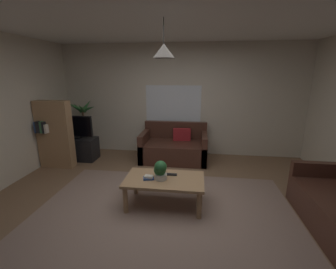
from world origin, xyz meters
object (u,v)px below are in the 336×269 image
Objects in this scene: couch_under_window at (174,148)px; pendant_lamp at (164,51)px; potted_palm_corner at (84,131)px; bookshelf_corner at (55,134)px; potted_plant_on_table at (160,170)px; tv_stand at (77,149)px; tv at (74,127)px; book_on_table_1 at (149,177)px; coffee_table at (164,182)px; book_on_table_0 at (149,178)px; remote_on_table_0 at (172,175)px.

couch_under_window is 2.70m from pendant_lamp.
potted_palm_corner is 0.92m from bookshelf_corner.
tv_stand is (-2.22, 1.67, -0.33)m from potted_plant_on_table.
bookshelf_corner is (-0.18, -0.88, 0.15)m from potted_palm_corner.
potted_plant_on_table is 3.05m from potted_palm_corner.
tv_stand is 1.08× the size of tv.
coffee_table is at bearing 13.88° from book_on_table_1.
book_on_table_0 is at bearing -95.02° from couch_under_window.
tv is at bearing -90.00° from tv_stand.
bookshelf_corner is (-0.19, -0.47, 0.46)m from tv_stand.
bookshelf_corner is at bearing 151.36° from book_on_table_0.
potted_palm_corner is (-2.28, 2.05, 0.18)m from coffee_table.
coffee_table is 1.83m from pendant_lamp.
tv reaches higher than couch_under_window.
tv reaches higher than remote_on_table_0.
book_on_table_0 is 0.36m from remote_on_table_0.
book_on_table_1 is 2.94m from potted_palm_corner.
potted_palm_corner reaches higher than tv.
remote_on_table_0 is (0.32, 0.17, -0.00)m from book_on_table_0.
tv is at bearing 140.79° from book_on_table_1.
bookshelf_corner reaches higher than tv_stand.
book_on_table_0 is (-0.23, -0.05, 0.08)m from coffee_table.
couch_under_window is at bearing 7.05° from tv.
bookshelf_corner reaches higher than couch_under_window.
book_on_table_1 is at bearing -61.95° from remote_on_table_0.
book_on_table_0 is at bearing -45.74° from potted_palm_corner.
potted_palm_corner is at bearing -130.19° from remote_on_table_0.
bookshelf_corner is (-0.19, -0.45, -0.06)m from tv.
pendant_lamp is (0.05, 0.03, 1.62)m from potted_plant_on_table.
couch_under_window is at bearing 16.77° from bookshelf_corner.
book_on_table_1 is 2.67m from tv_stand.
coffee_table is 0.24m from book_on_table_0.
coffee_table is 1.28× the size of tv_stand.
tv reaches higher than book_on_table_0.
potted_plant_on_table reaches higher than tv_stand.
couch_under_window reaches higher than potted_plant_on_table.
book_on_table_1 is 2.66m from tv.
potted_palm_corner is (-0.00, 0.41, 0.31)m from tv_stand.
tv is (-2.05, 1.67, 0.32)m from book_on_table_0.
tv is at bearing -123.33° from remote_on_table_0.
tv is at bearing 144.54° from pendant_lamp.
potted_palm_corner is (-2.37, 1.93, 0.11)m from remote_on_table_0.
coffee_table is at bearing 12.63° from book_on_table_0.
book_on_table_0 is 0.17× the size of tv_stand.
remote_on_table_0 is 0.19× the size of tv.
coffee_table is 0.82× the size of bookshelf_corner.
potted_palm_corner is at bearing 175.88° from couch_under_window.
book_on_table_0 is 1.26× the size of book_on_table_1.
potted_palm_corner is at bearing 136.84° from potted_plant_on_table.
coffee_table is 0.22m from potted_plant_on_table.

